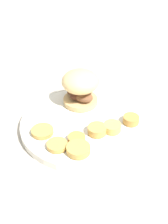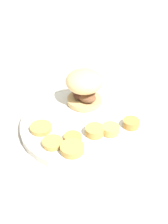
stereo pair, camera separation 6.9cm
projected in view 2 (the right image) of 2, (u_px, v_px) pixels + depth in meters
ground_plane at (84, 127)px, 0.72m from camera, size 4.00×4.00×0.00m
dinner_plate at (84, 124)px, 0.71m from camera, size 0.29×0.29×0.02m
sandwich at (84, 87)px, 0.74m from camera, size 0.09×0.10×0.09m
potato_round_0 at (110, 129)px, 0.67m from camera, size 0.04×0.04×0.02m
potato_round_1 at (53, 143)px, 0.64m from camera, size 0.04×0.04×0.01m
potato_round_2 at (73, 138)px, 0.65m from camera, size 0.04×0.04×0.01m
potato_round_3 at (72, 148)px, 0.63m from camera, size 0.05×0.05×0.01m
potato_round_4 at (41, 128)px, 0.68m from camera, size 0.05×0.05×0.01m
potato_round_5 at (93, 131)px, 0.67m from camera, size 0.04×0.04×0.02m
potato_round_6 at (131, 123)px, 0.69m from camera, size 0.04×0.04×0.02m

